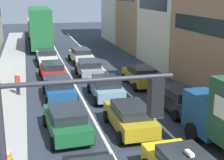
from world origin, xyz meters
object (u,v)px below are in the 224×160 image
at_px(hatchback_centre_lane_third, 106,87).
at_px(sedan_left_lane_fifth, 47,56).
at_px(sedan_centre_lane_second, 130,117).
at_px(bus_mid_queue_primary, 40,26).
at_px(wagon_right_lane_far, 141,75).
at_px(coupe_centre_lane_fourth, 89,68).
at_px(bus_far_queue_secondary, 37,26).
at_px(traffic_light_pole, 67,156).
at_px(sedan_centre_lane_fifth, 81,55).
at_px(sedan_right_lane_behind_truck, 178,99).
at_px(wagon_left_lane_second, 67,121).
at_px(pedestrian_mid_sidewalk, 18,83).
at_px(sedan_left_lane_fourth, 53,70).
at_px(sedan_left_lane_third, 59,88).

distance_m(hatchback_centre_lane_third, sedan_left_lane_fifth, 12.69).
height_order(sedan_centre_lane_second, bus_mid_queue_primary, bus_mid_queue_primary).
distance_m(wagon_right_lane_far, bus_mid_queue_primary, 20.76).
relative_size(coupe_centre_lane_fourth, bus_far_queue_secondary, 0.41).
height_order(traffic_light_pole, sedan_centre_lane_fifth, traffic_light_pole).
relative_size(sedan_right_lane_behind_truck, wagon_right_lane_far, 1.02).
xyz_separation_m(hatchback_centre_lane_third, bus_mid_queue_primary, (-3.32, 22.03, 2.03)).
distance_m(hatchback_centre_lane_third, sedan_centre_lane_fifth, 11.91).
height_order(sedan_right_lane_behind_truck, wagon_right_lane_far, same).
height_order(traffic_light_pole, wagon_right_lane_far, traffic_light_pole).
xyz_separation_m(wagon_left_lane_second, pedestrian_mid_sidewalk, (-2.49, 7.33, 0.15)).
relative_size(sedan_left_lane_fifth, pedestrian_mid_sidewalk, 2.62).
xyz_separation_m(sedan_centre_lane_fifth, sedan_right_lane_behind_truck, (3.45, -15.44, 0.00)).
bearing_deg(hatchback_centre_lane_third, wagon_left_lane_second, 150.51).
height_order(sedan_left_lane_fifth, sedan_right_lane_behind_truck, same).
relative_size(hatchback_centre_lane_third, sedan_left_lane_fourth, 1.00).
bearing_deg(bus_mid_queue_primary, pedestrian_mid_sidewalk, 173.25).
bearing_deg(sedan_centre_lane_second, wagon_right_lane_far, -22.81).
height_order(wagon_right_lane_far, pedestrian_mid_sidewalk, pedestrian_mid_sidewalk).
distance_m(traffic_light_pole, wagon_right_lane_far, 19.26).
xyz_separation_m(coupe_centre_lane_fourth, wagon_right_lane_far, (3.41, -3.45, 0.00)).
height_order(sedan_left_lane_fifth, bus_mid_queue_primary, bus_mid_queue_primary).
xyz_separation_m(sedan_left_lane_fifth, sedan_right_lane_behind_truck, (6.82, -15.82, 0.00)).
bearing_deg(wagon_left_lane_second, sedan_centre_lane_second, -98.13).
height_order(wagon_left_lane_second, sedan_left_lane_third, same).
bearing_deg(bus_mid_queue_primary, sedan_right_lane_behind_truck, -164.47).
relative_size(sedan_centre_lane_fifth, bus_far_queue_secondary, 0.41).
height_order(traffic_light_pole, pedestrian_mid_sidewalk, traffic_light_pole).
bearing_deg(wagon_left_lane_second, sedan_left_lane_fourth, -4.71).
bearing_deg(sedan_centre_lane_fifth, coupe_centre_lane_fourth, 175.48).
xyz_separation_m(sedan_centre_lane_second, bus_far_queue_secondary, (-3.32, 39.15, 0.96)).
height_order(wagon_left_lane_second, sedan_left_lane_fourth, same).
relative_size(sedan_left_lane_fourth, bus_mid_queue_primary, 0.41).
xyz_separation_m(traffic_light_pole, hatchback_centre_lane_third, (4.32, 14.92, -3.02)).
height_order(sedan_left_lane_fourth, sedan_left_lane_fifth, same).
relative_size(sedan_centre_lane_second, bus_mid_queue_primary, 0.41).
bearing_deg(coupe_centre_lane_fourth, wagon_right_lane_far, -133.76).
bearing_deg(wagon_left_lane_second, bus_mid_queue_primary, -3.62).
bearing_deg(hatchback_centre_lane_third, bus_far_queue_secondary, 7.67).
bearing_deg(sedan_right_lane_behind_truck, pedestrian_mid_sidewalk, 56.85).
bearing_deg(wagon_left_lane_second, hatchback_centre_lane_third, -35.10).
xyz_separation_m(wagon_left_lane_second, coupe_centre_lane_fourth, (3.26, 11.33, 0.00)).
relative_size(sedan_left_lane_fourth, bus_far_queue_secondary, 0.41).
bearing_deg(bus_far_queue_secondary, bus_mid_queue_primary, -178.32).
relative_size(sedan_centre_lane_fifth, wagon_right_lane_far, 1.01).
bearing_deg(bus_mid_queue_primary, hatchback_centre_lane_third, -171.18).
distance_m(sedan_centre_lane_fifth, sedan_left_lane_fifth, 3.40).
bearing_deg(pedestrian_mid_sidewalk, sedan_centre_lane_fifth, 20.12).
distance_m(wagon_right_lane_far, pedestrian_mid_sidewalk, 9.18).
bearing_deg(sedan_left_lane_third, sedan_right_lane_behind_truck, -122.01).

